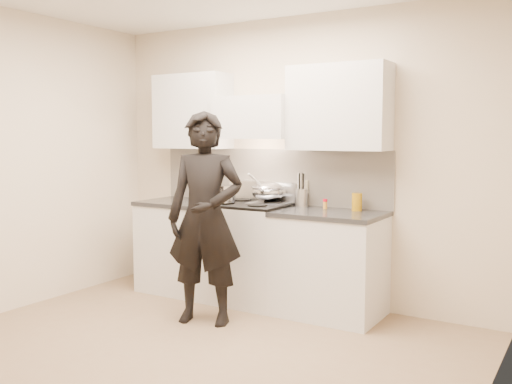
% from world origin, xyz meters
% --- Properties ---
extents(ground_plane, '(4.00, 4.00, 0.00)m').
position_xyz_m(ground_plane, '(0.00, 0.00, 0.00)').
color(ground_plane, '#816B50').
extents(room_shell, '(4.04, 3.54, 2.70)m').
position_xyz_m(room_shell, '(-0.06, 0.37, 1.60)').
color(room_shell, beige).
rests_on(room_shell, ground).
extents(stove, '(0.76, 0.65, 0.96)m').
position_xyz_m(stove, '(-0.30, 1.42, 0.47)').
color(stove, silver).
rests_on(stove, ground).
extents(counter_right, '(0.92, 0.67, 0.92)m').
position_xyz_m(counter_right, '(0.53, 1.43, 0.46)').
color(counter_right, silver).
rests_on(counter_right, ground).
extents(counter_left, '(0.82, 0.67, 0.92)m').
position_xyz_m(counter_left, '(-1.08, 1.43, 0.46)').
color(counter_left, silver).
rests_on(counter_left, ground).
extents(wok, '(0.35, 0.43, 0.28)m').
position_xyz_m(wok, '(-0.17, 1.57, 1.05)').
color(wok, silver).
rests_on(wok, stove).
extents(stock_pot, '(0.32, 0.30, 0.16)m').
position_xyz_m(stock_pot, '(-0.50, 1.28, 1.04)').
color(stock_pot, silver).
rests_on(stock_pot, stove).
extents(utensil_crock, '(0.12, 0.12, 0.31)m').
position_xyz_m(utensil_crock, '(0.15, 1.62, 1.02)').
color(utensil_crock, '#BEBEBE').
rests_on(utensil_crock, counter_right).
extents(spice_jar, '(0.04, 0.04, 0.09)m').
position_xyz_m(spice_jar, '(0.41, 1.59, 0.97)').
color(spice_jar, gold).
rests_on(spice_jar, counter_right).
extents(oil_glass, '(0.09, 0.09, 0.16)m').
position_xyz_m(oil_glass, '(0.71, 1.60, 1.00)').
color(oil_glass, '#A4740B').
rests_on(oil_glass, counter_right).
extents(person, '(0.75, 0.60, 1.78)m').
position_xyz_m(person, '(-0.29, 0.71, 0.89)').
color(person, black).
rests_on(person, ground).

